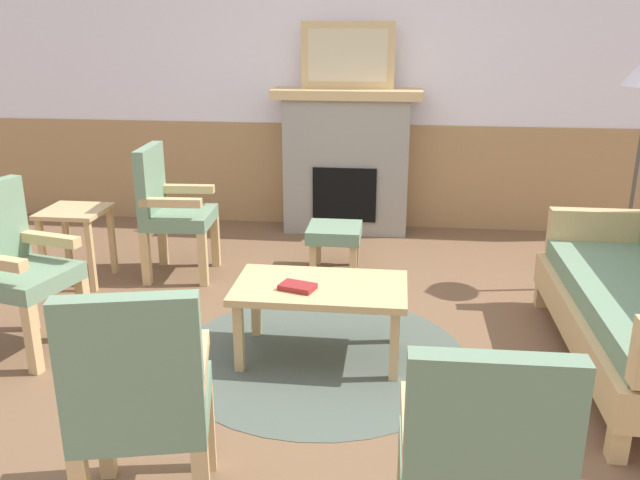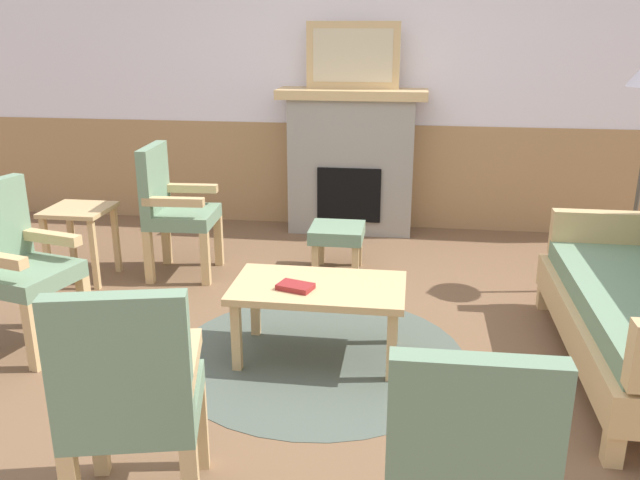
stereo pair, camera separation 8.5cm
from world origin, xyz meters
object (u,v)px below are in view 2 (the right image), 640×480
footstool (338,236)px  side_table (80,223)px  book_on_table (295,287)px  armchair_by_window_left (14,259)px  coffee_table (319,294)px  armchair_front_center (465,468)px  fireplace (351,160)px  armchair_near_fireplace (173,205)px  armchair_front_left (131,393)px  framed_picture (353,55)px

footstool → side_table: size_ratio=0.73×
book_on_table → armchair_by_window_left: size_ratio=0.19×
coffee_table → armchair_by_window_left: bearing=-176.5°
book_on_table → coffee_table: bearing=35.9°
armchair_front_center → armchair_by_window_left: bearing=147.5°
fireplace → armchair_front_center: bearing=-79.7°
book_on_table → armchair_near_fireplace: armchair_near_fireplace is taller
coffee_table → side_table: bearing=153.3°
footstool → armchair_front_center: (0.74, -3.03, 0.25)m
armchair_front_left → side_table: bearing=121.0°
footstool → side_table: 1.90m
framed_picture → armchair_by_window_left: framed_picture is taller
framed_picture → footstool: bearing=-89.8°
coffee_table → footstool: 1.39m
armchair_front_left → framed_picture: bearing=83.5°
footstool → armchair_by_window_left: bearing=-138.6°
armchair_by_window_left → coffee_table: bearing=3.5°
book_on_table → armchair_front_left: armchair_front_left is taller
side_table → armchair_front_center: bearing=-45.2°
framed_picture → armchair_front_center: size_ratio=0.82×
framed_picture → side_table: size_ratio=1.45×
framed_picture → armchair_by_window_left: 3.23m
armchair_by_window_left → armchair_near_fireplace: bearing=69.2°
framed_picture → armchair_front_left: 4.00m
armchair_near_fireplace → armchair_by_window_left: same height
armchair_near_fireplace → framed_picture: bearing=47.0°
book_on_table → footstool: size_ratio=0.47×
fireplace → book_on_table: fireplace is taller
framed_picture → armchair_near_fireplace: 2.04m
fireplace → framed_picture: size_ratio=1.62×
book_on_table → framed_picture: bearing=88.7°
framed_picture → side_table: (-1.84, -1.50, -1.13)m
framed_picture → armchair_near_fireplace: bearing=-133.0°
book_on_table → armchair_front_center: bearing=-62.9°
armchair_near_fireplace → armchair_front_center: size_ratio=1.00×
coffee_table → book_on_table: bearing=-144.1°
armchair_by_window_left → armchair_front_left: size_ratio=1.00×
fireplace → armchair_by_window_left: (-1.69, -2.56, -0.11)m
coffee_table → armchair_near_fireplace: bearing=137.3°
footstool → side_table: (-1.85, -0.42, 0.15)m
footstool → armchair_front_left: bearing=-99.0°
armchair_front_center → side_table: 3.67m
side_table → fireplace: bearing=39.1°
framed_picture → armchair_near_fireplace: (-1.20, -1.29, -1.02)m
armchair_near_fireplace → armchair_front_left: 2.66m
coffee_table → armchair_by_window_left: (-1.74, -0.11, 0.15)m
framed_picture → armchair_by_window_left: size_ratio=0.82×
armchair_near_fireplace → side_table: size_ratio=1.78×
framed_picture → armchair_front_center: bearing=-79.7°
armchair_front_center → fireplace: bearing=100.3°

